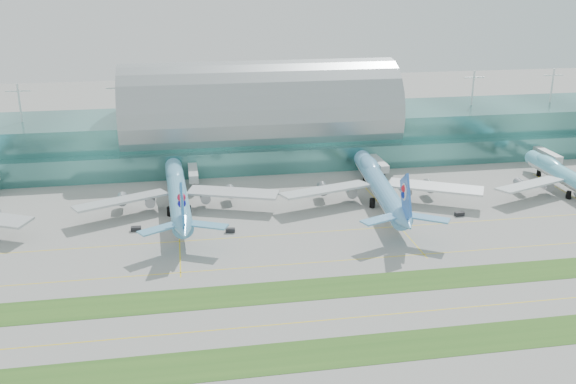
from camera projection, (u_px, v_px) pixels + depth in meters
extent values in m
plane|color=gray|center=(323.00, 292.00, 169.75)|extent=(700.00, 700.00, 0.00)
cube|color=#3D7A75|center=(260.00, 135.00, 287.22)|extent=(340.00, 42.00, 20.00)
cube|color=#3D7A75|center=(267.00, 161.00, 266.59)|extent=(340.00, 8.00, 10.00)
ellipsoid|color=#9EA5A8|center=(259.00, 113.00, 283.89)|extent=(340.00, 46.20, 16.17)
cylinder|color=white|center=(259.00, 95.00, 281.22)|extent=(0.80, 0.80, 16.00)
cube|color=#B2B7B7|center=(193.00, 171.00, 251.25)|extent=(3.50, 22.00, 3.00)
cylinder|color=black|center=(194.00, 188.00, 243.12)|extent=(1.00, 1.00, 4.00)
cube|color=#B2B7B7|center=(377.00, 162.00, 263.22)|extent=(3.50, 22.00, 3.00)
cylinder|color=black|center=(384.00, 178.00, 255.09)|extent=(1.00, 1.00, 4.00)
cube|color=#B2B7B7|center=(545.00, 154.00, 275.19)|extent=(3.50, 22.00, 3.00)
cylinder|color=black|center=(557.00, 168.00, 267.07)|extent=(1.00, 1.00, 4.00)
cube|color=#2D591E|center=(351.00, 351.00, 143.72)|extent=(420.00, 12.00, 0.08)
cube|color=#2D591E|center=(321.00, 288.00, 171.60)|extent=(420.00, 12.00, 0.08)
cube|color=yellow|center=(336.00, 319.00, 156.74)|extent=(420.00, 0.35, 0.01)
cube|color=yellow|center=(309.00, 263.00, 186.48)|extent=(420.00, 0.35, 0.01)
cube|color=yellow|center=(296.00, 233.00, 206.92)|extent=(420.00, 0.35, 0.01)
cylinder|color=#5DA5CE|center=(178.00, 193.00, 224.14)|extent=(9.32, 66.41, 6.62)
ellipsoid|color=#5DA5CE|center=(175.00, 172.00, 240.62)|extent=(7.11, 20.36, 4.72)
cone|color=#5DA5CE|center=(173.00, 164.00, 257.01)|extent=(6.83, 5.60, 6.62)
cone|color=#5DA5CE|center=(184.00, 231.00, 189.26)|extent=(6.68, 9.86, 6.29)
cube|color=silver|center=(121.00, 200.00, 218.52)|extent=(32.50, 20.53, 1.30)
cylinder|color=#9A9CA2|center=(136.00, 200.00, 225.53)|extent=(3.87, 6.02, 3.63)
cube|color=silver|center=(233.00, 193.00, 226.10)|extent=(32.87, 18.35, 1.30)
cylinder|color=#9A9CA2|center=(218.00, 194.00, 231.22)|extent=(3.87, 6.02, 3.63)
cube|color=#2D7BCA|center=(182.00, 207.00, 188.99)|extent=(1.21, 14.05, 15.39)
cylinder|color=white|center=(182.00, 200.00, 189.44)|extent=(1.17, 5.16, 5.12)
cylinder|color=black|center=(175.00, 184.00, 248.96)|extent=(1.92, 1.92, 3.20)
cylinder|color=black|center=(170.00, 211.00, 221.20)|extent=(1.92, 1.92, 3.20)
cylinder|color=black|center=(188.00, 210.00, 222.47)|extent=(1.92, 1.92, 3.20)
cylinder|color=#60A3D4|center=(380.00, 185.00, 231.55)|extent=(13.56, 69.21, 6.89)
ellipsoid|color=#60A3D4|center=(370.00, 165.00, 249.05)|extent=(8.55, 21.47, 4.91)
cone|color=#60A3D4|center=(361.00, 156.00, 266.44)|extent=(7.40, 6.20, 6.89)
cone|color=#60A3D4|center=(406.00, 222.00, 194.54)|extent=(7.49, 10.59, 6.54)
cube|color=silver|center=(325.00, 190.00, 228.24)|extent=(34.33, 17.44, 1.36)
cylinder|color=gray|center=(337.00, 190.00, 235.00)|extent=(4.35, 6.45, 3.78)
cube|color=silver|center=(435.00, 187.00, 230.97)|extent=(33.41, 22.85, 1.36)
cylinder|color=gray|center=(417.00, 188.00, 237.05)|extent=(4.35, 6.45, 3.78)
cube|color=blue|center=(406.00, 198.00, 194.30)|extent=(2.08, 14.60, 16.01)
cylinder|color=white|center=(405.00, 192.00, 194.79)|extent=(1.51, 5.40, 5.33)
cylinder|color=black|center=(366.00, 176.00, 257.86)|extent=(2.00, 2.00, 3.33)
cylinder|color=black|center=(372.00, 203.00, 228.85)|extent=(2.00, 2.00, 3.33)
cylinder|color=black|center=(391.00, 202.00, 229.30)|extent=(2.00, 2.00, 3.33)
cylinder|color=#69CCE8|center=(572.00, 180.00, 239.96)|extent=(7.72, 60.96, 6.08)
ellipsoid|color=#69CCE8|center=(549.00, 162.00, 255.29)|extent=(6.27, 18.64, 4.33)
cone|color=#69CCE8|center=(529.00, 156.00, 270.53)|extent=(6.21, 5.07, 6.08)
cube|color=silver|center=(530.00, 185.00, 235.88)|extent=(30.15, 17.21, 1.20)
cylinder|color=#94959C|center=(533.00, 185.00, 242.10)|extent=(3.48, 5.48, 3.34)
cylinder|color=black|center=(539.00, 173.00, 263.03)|extent=(1.77, 1.77, 2.94)
cylinder|color=black|center=(569.00, 195.00, 237.40)|extent=(1.77, 1.77, 2.94)
cube|color=black|center=(136.00, 229.00, 208.84)|extent=(3.27, 2.07, 1.40)
cube|color=black|center=(230.00, 230.00, 207.60)|extent=(3.20, 1.98, 1.41)
cube|color=#C3770B|center=(393.00, 218.00, 218.10)|extent=(3.44, 2.66, 1.35)
cube|color=black|center=(459.00, 214.00, 221.31)|extent=(3.31, 1.84, 1.39)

